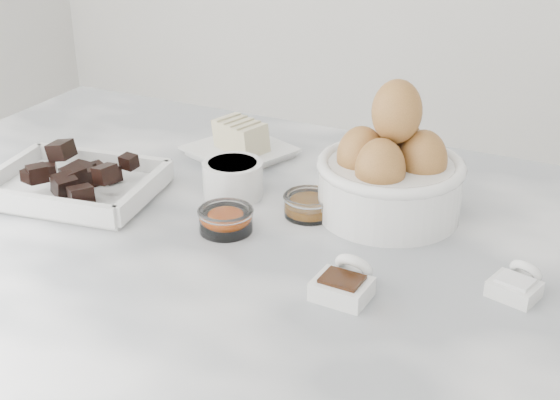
{
  "coord_description": "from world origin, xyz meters",
  "views": [
    {
      "loc": [
        0.41,
        -0.76,
        1.41
      ],
      "look_at": [
        0.02,
        0.03,
        0.98
      ],
      "focal_mm": 50.0,
      "sensor_mm": 36.0,
      "label": 1
    }
  ],
  "objects_px": {
    "egg_bowl": "(391,173)",
    "salt_spoon": "(517,284)",
    "chocolate_dish": "(74,179)",
    "honey_bowl": "(309,205)",
    "butter_plate": "(238,143)",
    "sugar_ramekin": "(233,177)",
    "zest_bowl": "(226,219)",
    "vanilla_spoon": "(345,283)"
  },
  "relations": [
    {
      "from": "egg_bowl",
      "to": "chocolate_dish",
      "type": "bearing_deg",
      "value": -161.82
    },
    {
      "from": "egg_bowl",
      "to": "zest_bowl",
      "type": "relative_size",
      "value": 2.69
    },
    {
      "from": "chocolate_dish",
      "to": "butter_plate",
      "type": "bearing_deg",
      "value": 59.14
    },
    {
      "from": "honey_bowl",
      "to": "zest_bowl",
      "type": "height_order",
      "value": "zest_bowl"
    },
    {
      "from": "chocolate_dish",
      "to": "vanilla_spoon",
      "type": "bearing_deg",
      "value": -9.58
    },
    {
      "from": "vanilla_spoon",
      "to": "salt_spoon",
      "type": "xyz_separation_m",
      "value": [
        0.17,
        0.08,
        -0.0
      ]
    },
    {
      "from": "chocolate_dish",
      "to": "butter_plate",
      "type": "xyz_separation_m",
      "value": [
        0.13,
        0.23,
        -0.0
      ]
    },
    {
      "from": "butter_plate",
      "to": "sugar_ramekin",
      "type": "distance_m",
      "value": 0.14
    },
    {
      "from": "butter_plate",
      "to": "egg_bowl",
      "type": "distance_m",
      "value": 0.29
    },
    {
      "from": "sugar_ramekin",
      "to": "salt_spoon",
      "type": "distance_m",
      "value": 0.41
    },
    {
      "from": "chocolate_dish",
      "to": "egg_bowl",
      "type": "height_order",
      "value": "egg_bowl"
    },
    {
      "from": "butter_plate",
      "to": "vanilla_spoon",
      "type": "relative_size",
      "value": 2.38
    },
    {
      "from": "butter_plate",
      "to": "sugar_ramekin",
      "type": "relative_size",
      "value": 2.14
    },
    {
      "from": "sugar_ramekin",
      "to": "zest_bowl",
      "type": "bearing_deg",
      "value": -65.77
    },
    {
      "from": "honey_bowl",
      "to": "zest_bowl",
      "type": "distance_m",
      "value": 0.12
    },
    {
      "from": "honey_bowl",
      "to": "vanilla_spoon",
      "type": "relative_size",
      "value": 0.92
    },
    {
      "from": "butter_plate",
      "to": "zest_bowl",
      "type": "xyz_separation_m",
      "value": [
        0.11,
        -0.23,
        -0.0
      ]
    },
    {
      "from": "butter_plate",
      "to": "salt_spoon",
      "type": "xyz_separation_m",
      "value": [
        0.47,
        -0.21,
        -0.01
      ]
    },
    {
      "from": "chocolate_dish",
      "to": "zest_bowl",
      "type": "bearing_deg",
      "value": 0.04
    },
    {
      "from": "egg_bowl",
      "to": "honey_bowl",
      "type": "bearing_deg",
      "value": -152.53
    },
    {
      "from": "zest_bowl",
      "to": "chocolate_dish",
      "type": "bearing_deg",
      "value": -179.96
    },
    {
      "from": "zest_bowl",
      "to": "salt_spoon",
      "type": "bearing_deg",
      "value": 1.67
    },
    {
      "from": "butter_plate",
      "to": "zest_bowl",
      "type": "distance_m",
      "value": 0.25
    },
    {
      "from": "salt_spoon",
      "to": "sugar_ramekin",
      "type": "bearing_deg",
      "value": 168.11
    },
    {
      "from": "egg_bowl",
      "to": "zest_bowl",
      "type": "xyz_separation_m",
      "value": [
        -0.17,
        -0.13,
        -0.04
      ]
    },
    {
      "from": "butter_plate",
      "to": "vanilla_spoon",
      "type": "height_order",
      "value": "butter_plate"
    },
    {
      "from": "egg_bowl",
      "to": "salt_spoon",
      "type": "xyz_separation_m",
      "value": [
        0.19,
        -0.12,
        -0.05
      ]
    },
    {
      "from": "sugar_ramekin",
      "to": "chocolate_dish",
      "type": "bearing_deg",
      "value": -154.19
    },
    {
      "from": "butter_plate",
      "to": "egg_bowl",
      "type": "bearing_deg",
      "value": -18.14
    },
    {
      "from": "butter_plate",
      "to": "sugar_ramekin",
      "type": "height_order",
      "value": "butter_plate"
    },
    {
      "from": "butter_plate",
      "to": "honey_bowl",
      "type": "distance_m",
      "value": 0.23
    },
    {
      "from": "egg_bowl",
      "to": "sugar_ramekin",
      "type": "bearing_deg",
      "value": -169.57
    },
    {
      "from": "honey_bowl",
      "to": "zest_bowl",
      "type": "bearing_deg",
      "value": -131.68
    },
    {
      "from": "vanilla_spoon",
      "to": "honey_bowl",
      "type": "bearing_deg",
      "value": 125.66
    },
    {
      "from": "sugar_ramekin",
      "to": "vanilla_spoon",
      "type": "distance_m",
      "value": 0.29
    },
    {
      "from": "chocolate_dish",
      "to": "sugar_ramekin",
      "type": "height_order",
      "value": "chocolate_dish"
    },
    {
      "from": "chocolate_dish",
      "to": "honey_bowl",
      "type": "height_order",
      "value": "chocolate_dish"
    },
    {
      "from": "chocolate_dish",
      "to": "egg_bowl",
      "type": "distance_m",
      "value": 0.43
    },
    {
      "from": "salt_spoon",
      "to": "zest_bowl",
      "type": "bearing_deg",
      "value": -178.33
    },
    {
      "from": "zest_bowl",
      "to": "vanilla_spoon",
      "type": "relative_size",
      "value": 0.95
    },
    {
      "from": "chocolate_dish",
      "to": "honey_bowl",
      "type": "relative_size",
      "value": 3.62
    },
    {
      "from": "chocolate_dish",
      "to": "honey_bowl",
      "type": "xyz_separation_m",
      "value": [
        0.32,
        0.09,
        -0.01
      ]
    }
  ]
}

